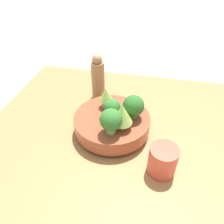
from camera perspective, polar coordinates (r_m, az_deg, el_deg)
ground_plane at (r=0.77m, az=0.90°, el=-8.96°), size 6.00×6.00×0.00m
table at (r=0.75m, az=0.92°, el=-7.80°), size 0.93×0.88×0.04m
bowl at (r=0.74m, az=0.00°, el=-2.81°), size 0.25×0.25×0.06m
broccoli_floret_right at (r=0.69m, az=5.64°, el=1.54°), size 0.07×0.07×0.08m
romanesco_piece_far at (r=0.74m, az=-1.60°, el=4.20°), size 0.05×0.05×0.08m
romanesco_piece_near at (r=0.64m, az=2.67°, el=-0.58°), size 0.06×0.06×0.09m
broccoli_floret_front at (r=0.63m, az=-0.29°, el=-2.21°), size 0.07×0.07×0.08m
broccoli_floret_center at (r=0.69m, az=0.00°, el=1.15°), size 0.05×0.05×0.07m
cup at (r=0.63m, az=13.06°, el=-12.21°), size 0.08×0.08×0.09m
pepper_mill at (r=0.88m, az=-3.68°, el=8.84°), size 0.05×0.05×0.19m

